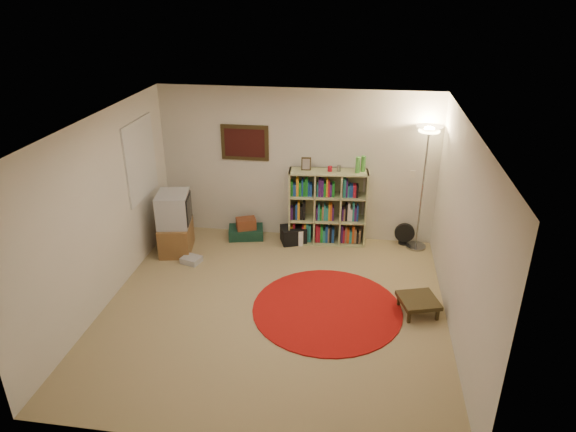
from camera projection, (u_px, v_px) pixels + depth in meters
name	position (u px, v px, depth m)	size (l,w,h in m)	color
room	(269.00, 222.00, 6.36)	(4.54, 4.54, 2.54)	#9A855A
bookshelf	(326.00, 208.00, 8.36)	(1.28, 0.46, 1.50)	tan
floor_lamp	(427.00, 149.00, 7.72)	(0.48, 0.48, 2.03)	gray
floor_fan	(404.00, 234.00, 8.45)	(0.32, 0.17, 0.37)	black
tv_stand	(175.00, 224.00, 8.13)	(0.59, 0.75, 0.99)	brown
dvd_box	(191.00, 260.00, 7.95)	(0.33, 0.30, 0.09)	#AFB0B4
suitcase	(246.00, 232.00, 8.71)	(0.64, 0.48, 0.18)	#123325
wicker_basket	(246.00, 224.00, 8.60)	(0.38, 0.33, 0.18)	brown
duffel_bag	(293.00, 235.00, 8.53)	(0.49, 0.45, 0.27)	black
paper_towel	(300.00, 237.00, 8.45)	(0.15, 0.15, 0.26)	white
red_rug	(327.00, 309.00, 6.83)	(1.99, 1.99, 0.02)	#940D0A
side_table	(418.00, 301.00, 6.69)	(0.59, 0.59, 0.22)	black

